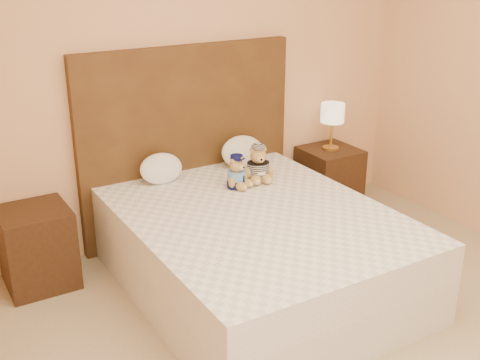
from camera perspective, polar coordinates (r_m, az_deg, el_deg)
name	(u,v)px	position (r m, az deg, el deg)	size (l,w,h in m)	color
room_walls	(344,28)	(3.00, 9.83, 14.05)	(4.04, 4.52, 2.72)	#E5AD7D
bed	(257,250)	(4.04, 1.64, -6.70)	(1.60, 2.00, 0.55)	white
headboard	(188,143)	(4.67, -4.96, 3.50)	(1.75, 0.08, 1.50)	#523618
nightstand_left	(37,247)	(4.30, -18.65, -6.07)	(0.45, 0.45, 0.55)	#392112
nightstand_right	(329,179)	(5.31, 8.42, 0.10)	(0.45, 0.45, 0.55)	#392112
lamp	(332,115)	(5.13, 8.76, 6.09)	(0.20, 0.20, 0.40)	gold
teddy_police	(237,171)	(4.29, -0.33, 0.82)	(0.21, 0.20, 0.24)	#A87741
teddy_prisoner	(258,164)	(4.41, 1.74, 1.57)	(0.24, 0.23, 0.27)	#A87741
pillow_left	(161,167)	(4.43, -7.49, 1.21)	(0.33, 0.21, 0.23)	white
pillow_right	(242,150)	(4.72, 0.23, 2.85)	(0.37, 0.24, 0.26)	white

